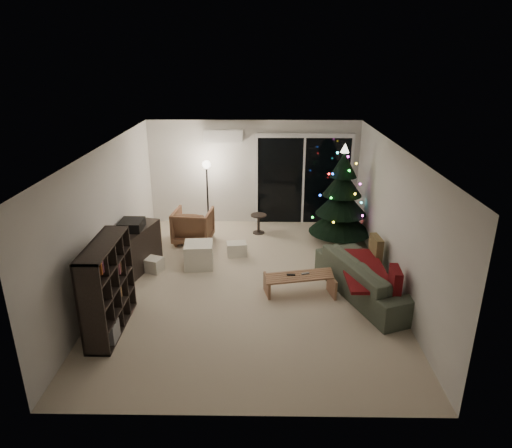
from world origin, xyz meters
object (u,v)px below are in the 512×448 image
at_px(armchair, 193,226).
at_px(coffee_table, 299,285).
at_px(media_cabinet, 134,249).
at_px(sofa, 369,278).
at_px(christmas_tree, 342,195).
at_px(bookshelf, 96,287).

height_order(armchair, coffee_table, armchair).
height_order(media_cabinet, armchair, media_cabinet).
bearing_deg(sofa, coffee_table, 69.83).
xyz_separation_m(media_cabinet, christmas_tree, (4.17, 1.41, 0.68)).
bearing_deg(armchair, christmas_tree, -173.27).
bearing_deg(sofa, media_cabinet, 56.89).
relative_size(armchair, coffee_table, 0.70).
distance_m(coffee_table, christmas_tree, 2.75).
relative_size(bookshelf, armchair, 1.71).
bearing_deg(bookshelf, coffee_table, 16.64).
relative_size(coffee_table, christmas_tree, 0.54).
xyz_separation_m(armchair, sofa, (3.36, -2.33, -0.04)).
distance_m(armchair, coffee_table, 3.20).
relative_size(bookshelf, christmas_tree, 0.64).
xyz_separation_m(coffee_table, christmas_tree, (1.06, 2.37, 0.91)).
height_order(armchair, christmas_tree, christmas_tree).
bearing_deg(bookshelf, media_cabinet, 87.63).
distance_m(bookshelf, media_cabinet, 2.05).
relative_size(media_cabinet, coffee_table, 1.12).
distance_m(bookshelf, sofa, 4.45).
bearing_deg(armchair, coffee_table, 139.04).
xyz_separation_m(armchair, christmas_tree, (3.23, 0.03, 0.72)).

